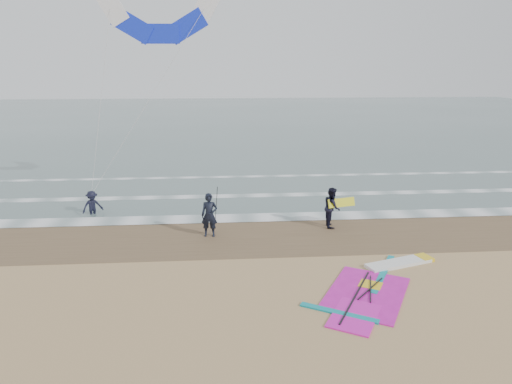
{
  "coord_description": "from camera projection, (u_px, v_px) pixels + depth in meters",
  "views": [
    {
      "loc": [
        -2.07,
        -12.39,
        7.1
      ],
      "look_at": [
        -0.76,
        5.0,
        2.2
      ],
      "focal_mm": 32.0,
      "sensor_mm": 36.0,
      "label": 1
    }
  ],
  "objects": [
    {
      "name": "ground",
      "position": [
        293.0,
        304.0,
        13.97
      ],
      "size": [
        120.0,
        120.0,
        0.0
      ],
      "primitive_type": "plane",
      "color": "tan",
      "rests_on": "ground"
    },
    {
      "name": "sea_water",
      "position": [
        237.0,
        120.0,
        60.05
      ],
      "size": [
        120.0,
        80.0,
        0.02
      ],
      "primitive_type": "cube",
      "color": "#47605E",
      "rests_on": "ground"
    },
    {
      "name": "wet_sand_band",
      "position": [
        272.0,
        234.0,
        19.72
      ],
      "size": [
        120.0,
        5.0,
        0.01
      ],
      "primitive_type": "cube",
      "color": "brown",
      "rests_on": "ground"
    },
    {
      "name": "foam_waterline",
      "position": [
        263.0,
        204.0,
        23.98
      ],
      "size": [
        120.0,
        9.15,
        0.02
      ],
      "color": "white",
      "rests_on": "ground"
    },
    {
      "name": "windsurf_rig",
      "position": [
        377.0,
        284.0,
        15.15
      ],
      "size": [
        5.56,
        5.27,
        0.13
      ],
      "color": "white",
      "rests_on": "ground"
    },
    {
      "name": "person_standing",
      "position": [
        209.0,
        215.0,
        19.28
      ],
      "size": [
        0.72,
        0.51,
        1.89
      ],
      "primitive_type": "imported",
      "rotation": [
        0.0,
        0.0,
        -0.09
      ],
      "color": "black",
      "rests_on": "ground"
    },
    {
      "name": "person_walking",
      "position": [
        332.0,
        207.0,
        20.45
      ],
      "size": [
        0.74,
        0.93,
        1.82
      ],
      "primitive_type": "imported",
      "rotation": [
        0.0,
        0.0,
        1.51
      ],
      "color": "black",
      "rests_on": "ground"
    },
    {
      "name": "person_wading",
      "position": [
        92.0,
        199.0,
        22.11
      ],
      "size": [
        1.15,
        1.02,
        1.55
      ],
      "primitive_type": "imported",
      "rotation": [
        0.0,
        0.0,
        0.57
      ],
      "color": "black",
      "rests_on": "ground"
    },
    {
      "name": "held_pole",
      "position": [
        216.0,
        205.0,
        19.18
      ],
      "size": [
        0.17,
        0.86,
        1.82
      ],
      "color": "black",
      "rests_on": "ground"
    },
    {
      "name": "carried_kiteboard",
      "position": [
        341.0,
        203.0,
        20.32
      ],
      "size": [
        1.3,
        0.51,
        0.39
      ],
      "color": "yellow",
      "rests_on": "ground"
    },
    {
      "name": "surf_kite",
      "position": [
        159.0,
        20.0,
        22.25
      ],
      "size": [
        6.62,
        2.36,
        9.94
      ],
      "color": "white",
      "rests_on": "ground"
    }
  ]
}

